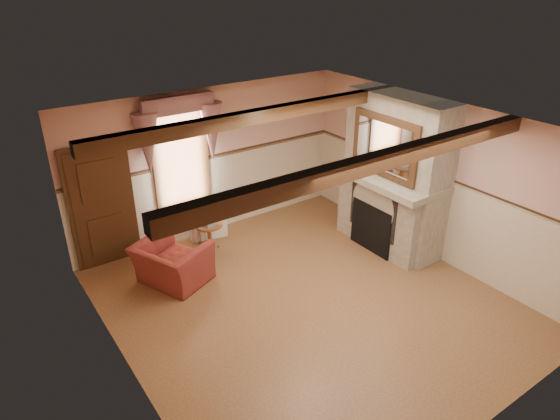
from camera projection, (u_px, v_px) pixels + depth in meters
floor at (306, 302)px, 7.78m from camera, size 5.50×6.00×0.01m
ceiling at (311, 128)px, 6.54m from camera, size 5.50×6.00×0.01m
wall_back at (210, 162)px, 9.36m from camera, size 5.50×0.02×2.80m
wall_front at (495, 337)px, 4.95m from camera, size 5.50×0.02×2.80m
wall_left at (121, 286)px, 5.74m from camera, size 0.02×6.00×2.80m
wall_right at (435, 180)px, 8.57m from camera, size 0.02×6.00×2.80m
wainscot at (308, 261)px, 7.44m from camera, size 5.50×6.00×1.50m
chair_rail at (309, 216)px, 7.11m from camera, size 5.50×6.00×0.08m
firebox at (374, 227)px, 9.05m from camera, size 0.20×0.95×0.90m
armchair at (172, 263)px, 8.13m from camera, size 1.30×1.37×0.71m
side_table at (210, 237)px, 9.07m from camera, size 0.61×0.61×0.55m
book_stack at (206, 219)px, 8.89m from camera, size 0.35×0.39×0.20m
radiator at (208, 224)px, 9.48m from camera, size 0.72×0.33×0.60m
bowl at (382, 169)px, 8.84m from camera, size 0.34×0.34×0.08m
mantel_clock at (357, 156)px, 9.29m from camera, size 0.14×0.24×0.20m
oil_lamp at (371, 160)px, 9.00m from camera, size 0.11×0.11×0.28m
candle_red at (423, 184)px, 8.14m from camera, size 0.06×0.06×0.16m
jar_yellow at (402, 177)px, 8.50m from camera, size 0.06×0.06×0.12m
fireplace at (396, 173)px, 8.85m from camera, size 0.85×2.00×2.80m
mantel at (388, 178)px, 8.77m from camera, size 1.05×2.05×0.12m
overmantel_mirror at (384, 147)px, 8.41m from camera, size 0.06×1.44×1.04m
door at (102, 208)px, 8.39m from camera, size 1.10×0.10×2.10m
window at (180, 156)px, 8.92m from camera, size 1.06×0.08×2.02m
window_drapes at (180, 125)px, 8.59m from camera, size 1.30×0.14×1.40m
ceiling_beam_front at (376, 162)px, 5.70m from camera, size 5.50×0.18×0.20m
ceiling_beam_back at (262, 115)px, 7.46m from camera, size 5.50×0.18×0.20m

